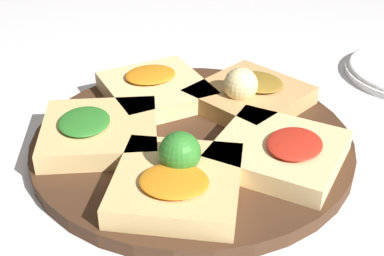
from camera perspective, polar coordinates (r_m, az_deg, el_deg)
ground_plane at (r=0.67m, az=0.00°, el=-2.15°), size 3.00×3.00×0.00m
serving_board at (r=0.67m, az=0.00°, el=-1.53°), size 0.40×0.40×0.02m
focaccia_slice_0 at (r=0.73m, az=6.06°, el=3.64°), size 0.15×0.14×0.06m
focaccia_slice_1 at (r=0.74m, az=-3.93°, el=4.19°), size 0.16×0.16×0.03m
focaccia_slice_2 at (r=0.66m, az=-9.92°, el=-0.35°), size 0.19×0.18×0.03m
focaccia_slice_3 at (r=0.56m, az=-1.58°, el=-5.36°), size 0.19×0.19×0.06m
focaccia_slice_4 at (r=0.62m, az=9.37°, el=-2.44°), size 0.17×0.18×0.03m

